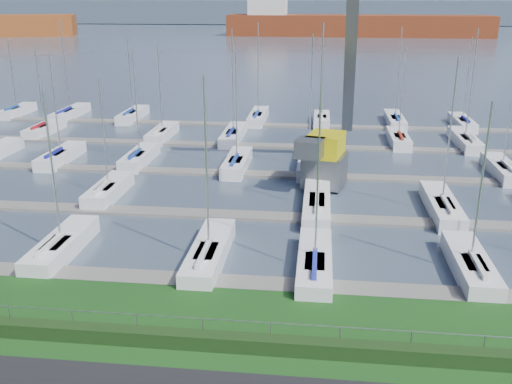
# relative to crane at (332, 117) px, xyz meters

# --- Properties ---
(water) EXTENTS (800.00, 540.00, 0.20)m
(water) POSITION_rel_crane_xyz_m (-4.78, 235.44, -5.73)
(water) COLOR #424F60
(hedge) EXTENTS (80.00, 0.70, 0.70)m
(hedge) POSITION_rel_crane_xyz_m (-4.78, -24.96, -4.98)
(hedge) COLOR #1A3312
(hedge) RESTS_ON grass
(fence) EXTENTS (80.00, 0.04, 0.04)m
(fence) POSITION_rel_crane_xyz_m (-4.78, -24.56, -4.13)
(fence) COLOR gray
(fence) RESTS_ON grass
(foothill) EXTENTS (900.00, 80.00, 12.00)m
(foothill) POSITION_rel_crane_xyz_m (-4.78, 305.44, 0.67)
(foothill) COLOR #455365
(foothill) RESTS_ON water
(docks) EXTENTS (90.00, 41.60, 0.25)m
(docks) POSITION_rel_crane_xyz_m (-4.78, 1.44, -5.55)
(docks) COLOR gray
(docks) RESTS_ON water
(crane) EXTENTS (5.05, 13.43, 22.35)m
(crane) POSITION_rel_crane_xyz_m (0.00, 0.00, 0.00)
(crane) COLOR #585B5F
(crane) RESTS_ON water
(cargo_ship_mid) EXTENTS (99.87, 20.75, 21.50)m
(cargo_ship_mid) POSITION_rel_crane_xyz_m (7.67, 184.70, -1.79)
(cargo_ship_mid) COLOR maroon
(cargo_ship_mid) RESTS_ON water
(sailboat_fleet) EXTENTS (74.90, 49.42, 13.47)m
(sailboat_fleet) POSITION_rel_crane_xyz_m (-5.92, 3.55, -0.02)
(sailboat_fleet) COLOR #1B2096
(sailboat_fleet) RESTS_ON water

